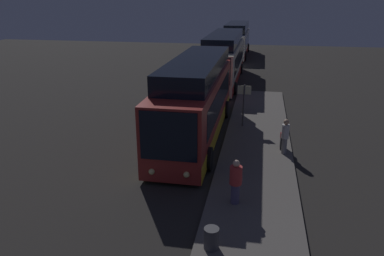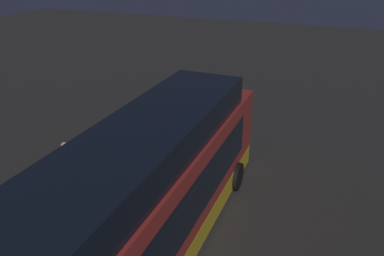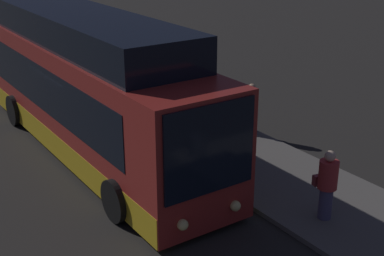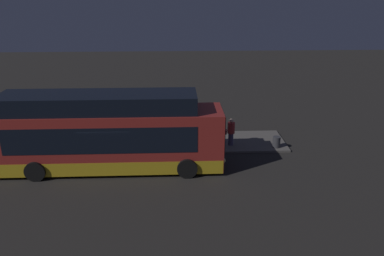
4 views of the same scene
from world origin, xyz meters
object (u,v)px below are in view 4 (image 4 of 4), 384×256
object	(u,v)px
bus_lead	(108,136)
suitcase	(142,129)
passenger_boarding	(231,131)
sign_post	(85,124)
trash_bin	(276,142)
passenger_waiting	(151,121)

from	to	relation	value
bus_lead	suitcase	bearing A→B (deg)	73.59
bus_lead	passenger_boarding	xyz separation A→B (m)	(6.64, 2.57, -0.83)
suitcase	passenger_boarding	bearing A→B (deg)	-18.83
passenger_boarding	sign_post	world-z (taller)	sign_post
passenger_boarding	trash_bin	world-z (taller)	passenger_boarding
passenger_waiting	suitcase	bearing A→B (deg)	83.72
sign_post	bus_lead	bearing A→B (deg)	-53.76
suitcase	trash_bin	xyz separation A→B (m)	(7.98, -2.30, -0.05)
suitcase	sign_post	bearing A→B (deg)	-146.22
suitcase	bus_lead	bearing A→B (deg)	-106.41
passenger_boarding	sign_post	distance (m)	8.40
bus_lead	trash_bin	world-z (taller)	bus_lead
sign_post	passenger_waiting	bearing A→B (deg)	30.06
bus_lead	sign_post	bearing A→B (deg)	126.24
bus_lead	passenger_boarding	size ratio (longest dim) A/B	7.06
passenger_waiting	sign_post	world-z (taller)	sign_post
suitcase	sign_post	xyz separation A→B (m)	(-3.03, -2.03, 1.10)
bus_lead	sign_post	size ratio (longest dim) A/B	4.98
passenger_waiting	trash_bin	xyz separation A→B (m)	(7.43, -2.34, -0.56)
bus_lead	trash_bin	distance (m)	9.60
sign_post	trash_bin	size ratio (longest dim) A/B	3.55
bus_lead	sign_post	xyz separation A→B (m)	(-1.73, 2.37, -0.22)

